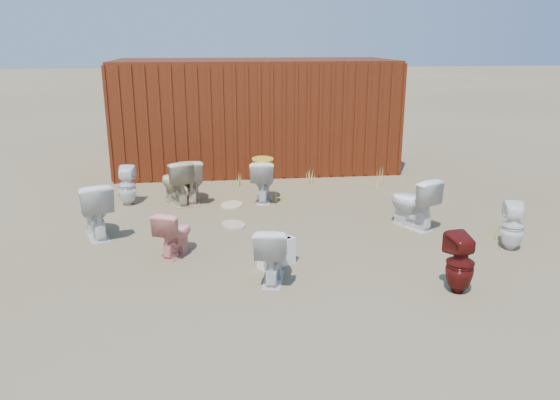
{
  "coord_description": "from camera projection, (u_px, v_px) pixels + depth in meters",
  "views": [
    {
      "loc": [
        -0.94,
        -7.05,
        2.84
      ],
      "look_at": [
        0.0,
        0.6,
        0.55
      ],
      "focal_mm": 35.0,
      "sensor_mm": 36.0,
      "label": 1
    }
  ],
  "objects": [
    {
      "name": "toilet_front_maroon",
      "position": [
        460.0,
        263.0,
        6.26
      ],
      "size": [
        0.37,
        0.38,
        0.72
      ],
      "primitive_type": "imported",
      "rotation": [
        0.0,
        0.0,
        3.32
      ],
      "color": "#55100E",
      "rests_on": "ground"
    },
    {
      "name": "toilet_back_e",
      "position": [
        513.0,
        226.0,
        7.55
      ],
      "size": [
        0.4,
        0.4,
        0.68
      ],
      "primitive_type": "imported",
      "rotation": [
        0.0,
        0.0,
        2.77
      ],
      "color": "white",
      "rests_on": "ground"
    },
    {
      "name": "toilet_back_beige_left",
      "position": [
        176.0,
        182.0,
        9.63
      ],
      "size": [
        0.75,
        0.91,
        0.81
      ],
      "primitive_type": "imported",
      "rotation": [
        0.0,
        0.0,
        3.58
      ],
      "color": "#C6B691",
      "rests_on": "ground"
    },
    {
      "name": "loose_tank",
      "position": [
        277.0,
        253.0,
        7.05
      ],
      "size": [
        0.52,
        0.45,
        0.35
      ],
      "primitive_type": "cube",
      "rotation": [
        0.0,
        0.0,
        0.61
      ],
      "color": "white",
      "rests_on": "ground"
    },
    {
      "name": "weed_clump_c",
      "position": [
        378.0,
        179.0,
        10.82
      ],
      "size": [
        0.36,
        0.36,
        0.34
      ],
      "primitive_type": "cone",
      "color": "#97993D",
      "rests_on": "ground"
    },
    {
      "name": "weed_clump_d",
      "position": [
        238.0,
        180.0,
        10.86
      ],
      "size": [
        0.3,
        0.3,
        0.26
      ],
      "primitive_type": "cone",
      "color": "#97993D",
      "rests_on": "ground"
    },
    {
      "name": "toilet_front_e",
      "position": [
        413.0,
        203.0,
        8.42
      ],
      "size": [
        0.77,
        0.91,
        0.81
      ],
      "primitive_type": "imported",
      "rotation": [
        0.0,
        0.0,
        3.63
      ],
      "color": "white",
      "rests_on": "ground"
    },
    {
      "name": "weed_clump_e",
      "position": [
        313.0,
        177.0,
        11.03
      ],
      "size": [
        0.34,
        0.34,
        0.31
      ],
      "primitive_type": "cone",
      "color": "#97993D",
      "rests_on": "ground"
    },
    {
      "name": "toilet_front_pink",
      "position": [
        174.0,
        233.0,
        7.37
      ],
      "size": [
        0.59,
        0.72,
        0.64
      ],
      "primitive_type": "imported",
      "rotation": [
        0.0,
        0.0,
        2.7
      ],
      "color": "pink",
      "rests_on": "ground"
    },
    {
      "name": "weed_clump_b",
      "position": [
        278.0,
        195.0,
        9.79
      ],
      "size": [
        0.32,
        0.32,
        0.27
      ],
      "primitive_type": "cone",
      "color": "#97993D",
      "rests_on": "ground"
    },
    {
      "name": "loose_lid_far",
      "position": [
        233.0,
        225.0,
        8.62
      ],
      "size": [
        0.51,
        0.57,
        0.02
      ],
      "primitive_type": "ellipsoid",
      "rotation": [
        0.0,
        0.0,
        0.39
      ],
      "color": "tan",
      "rests_on": "ground"
    },
    {
      "name": "toilet_back_yellowlid",
      "position": [
        263.0,
        180.0,
        9.82
      ],
      "size": [
        0.54,
        0.81,
        0.76
      ],
      "primitive_type": "imported",
      "rotation": [
        0.0,
        0.0,
        2.99
      ],
      "color": "white",
      "rests_on": "ground"
    },
    {
      "name": "weed_clump_a",
      "position": [
        127.0,
        188.0,
        10.26
      ],
      "size": [
        0.36,
        0.36,
        0.26
      ],
      "primitive_type": "cone",
      "color": "#97993D",
      "rests_on": "ground"
    },
    {
      "name": "shipping_container",
      "position": [
        255.0,
        114.0,
        12.23
      ],
      "size": [
        6.0,
        2.4,
        2.4
      ],
      "primitive_type": "cube",
      "color": "#521C0D",
      "rests_on": "ground"
    },
    {
      "name": "toilet_front_c",
      "position": [
        272.0,
        253.0,
        6.56
      ],
      "size": [
        0.53,
        0.77,
        0.72
      ],
      "primitive_type": "imported",
      "rotation": [
        0.0,
        0.0,
        2.94
      ],
      "color": "white",
      "rests_on": "ground"
    },
    {
      "name": "weed_clump_f",
      "position": [
        501.0,
        231.0,
        8.0
      ],
      "size": [
        0.28,
        0.28,
        0.26
      ],
      "primitive_type": "cone",
      "color": "#97993D",
      "rests_on": "ground"
    },
    {
      "name": "ground",
      "position": [
        285.0,
        250.0,
        7.63
      ],
      "size": [
        100.0,
        100.0,
        0.0
      ],
      "primitive_type": "plane",
      "color": "brown",
      "rests_on": "ground"
    },
    {
      "name": "yellow_lid",
      "position": [
        263.0,
        159.0,
        9.71
      ],
      "size": [
        0.39,
        0.48,
        0.02
      ],
      "primitive_type": "ellipsoid",
      "color": "gold",
      "rests_on": "toilet_back_yellowlid"
    },
    {
      "name": "loose_lid_near",
      "position": [
        232.0,
        205.0,
        9.64
      ],
      "size": [
        0.51,
        0.58,
        0.02
      ],
      "primitive_type": "ellipsoid",
      "rotation": [
        0.0,
        0.0,
        -0.29
      ],
      "color": "beige",
      "rests_on": "ground"
    },
    {
      "name": "toilet_back_beige_right",
      "position": [
        192.0,
        180.0,
        9.77
      ],
      "size": [
        0.45,
        0.79,
        0.8
      ],
      "primitive_type": "imported",
      "rotation": [
        0.0,
        0.0,
        3.14
      ],
      "color": "beige",
      "rests_on": "ground"
    },
    {
      "name": "toilet_back_a",
      "position": [
        127.0,
        186.0,
        9.6
      ],
      "size": [
        0.32,
        0.33,
        0.7
      ],
      "primitive_type": "imported",
      "rotation": [
        0.0,
        0.0,
        3.11
      ],
      "color": "white",
      "rests_on": "ground"
    },
    {
      "name": "toilet_front_a",
      "position": [
        95.0,
        210.0,
        8.02
      ],
      "size": [
        0.73,
        0.94,
        0.84
      ],
      "primitive_type": "imported",
      "rotation": [
        0.0,
        0.0,
        3.5
      ],
      "color": "white",
      "rests_on": "ground"
    }
  ]
}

